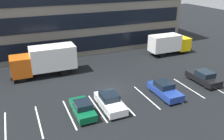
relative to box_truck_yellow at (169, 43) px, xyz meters
The scene contains 9 objects.
ground_plane 15.68m from the box_truck_yellow, 149.92° to the right, with size 120.00×120.00×0.00m, color black.
office_building 17.70m from the box_truck_yellow, 143.03° to the left, with size 37.05×11.52×14.40m.
lot_markings 17.51m from the box_truck_yellow, 140.70° to the right, with size 22.54×5.40×0.01m.
box_truck_yellow is the anchor object (origin of this frame).
box_truck_orange 19.61m from the box_truck_yellow, behind, with size 8.15×2.70×3.78m.
sedan_black 11.00m from the box_truck_yellow, 103.62° to the right, with size 1.84×4.40×1.58m.
sedan_navy 14.49m from the box_truck_yellow, 127.24° to the right, with size 1.83×4.37×1.56m.
sedan_white 19.08m from the box_truck_yellow, 142.63° to the right, with size 1.84×4.38×1.57m.
sedan_forest 21.37m from the box_truck_yellow, 147.08° to the right, with size 1.66×3.96×1.42m.
Camera 1 is at (-9.43, -22.49, 12.50)m, focal length 38.26 mm.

